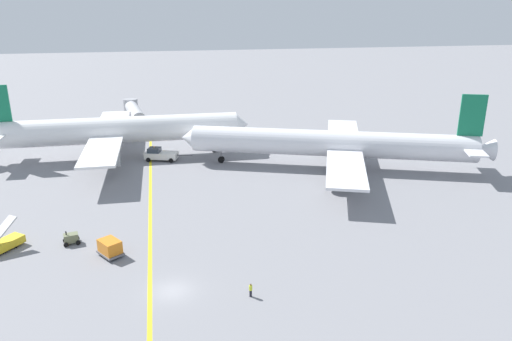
% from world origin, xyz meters
% --- Properties ---
extents(ground_plane, '(600.00, 600.00, 0.00)m').
position_xyz_m(ground_plane, '(0.00, 0.00, 0.00)').
color(ground_plane, gray).
extents(taxiway_stripe, '(1.09, 120.00, 0.01)m').
position_xyz_m(taxiway_stripe, '(-2.43, 10.00, 0.00)').
color(taxiway_stripe, yellow).
rests_on(taxiway_stripe, ground).
extents(airliner_at_gate_left, '(53.41, 43.97, 15.54)m').
position_xyz_m(airliner_at_gate_left, '(-8.66, 52.39, 5.66)').
color(airliner_at_gate_left, white).
rests_on(airliner_at_gate_left, ground).
extents(airliner_being_pushed, '(56.65, 44.57, 14.92)m').
position_xyz_m(airliner_being_pushed, '(32.05, 36.83, 4.78)').
color(airliner_being_pushed, silver).
rests_on(airliner_being_pushed, ground).
extents(pushback_tug, '(9.68, 4.69, 2.88)m').
position_xyz_m(pushback_tug, '(-0.38, 48.55, 1.22)').
color(pushback_tug, white).
rests_on(pushback_tug, ground).
extents(gse_stair_truck_yellow, '(4.33, 4.79, 4.06)m').
position_xyz_m(gse_stair_truck_yellow, '(-20.60, 13.98, 1.03)').
color(gse_stair_truck_yellow, gold).
rests_on(gse_stair_truck_yellow, ground).
extents(gse_gpu_cart_small, '(2.40, 2.03, 1.90)m').
position_xyz_m(gse_gpu_cart_small, '(-12.56, 13.95, 0.79)').
color(gse_gpu_cart_small, '#666B4C').
rests_on(gse_gpu_cart_small, ground).
extents(gse_container_dolly_flat, '(3.61, 3.88, 2.15)m').
position_xyz_m(gse_container_dolly_flat, '(-7.25, 9.50, 1.17)').
color(gse_container_dolly_flat, slate).
rests_on(gse_container_dolly_flat, ground).
extents(ground_crew_marshaller_foreground, '(0.36, 0.36, 1.59)m').
position_xyz_m(ground_crew_marshaller_foreground, '(8.26, -2.83, 0.82)').
color(ground_crew_marshaller_foreground, black).
rests_on(ground_crew_marshaller_foreground, ground).
extents(jet_bridge, '(6.24, 19.68, 5.94)m').
position_xyz_m(jet_bridge, '(-6.41, 79.50, 4.16)').
color(jet_bridge, '#B7B7BC').
rests_on(jet_bridge, ground).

